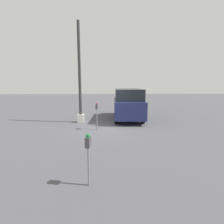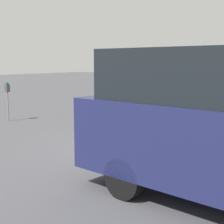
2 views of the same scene
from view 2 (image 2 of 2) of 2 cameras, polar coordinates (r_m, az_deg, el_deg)
The scene contains 3 objects.
ground_plane at distance 7.90m, azimuth 5.29°, elevation -6.69°, with size 80.00×80.00×0.00m, color #4C4C51.
parking_meter_near at distance 8.32m, azimuth 5.82°, elevation 2.02°, with size 0.22×0.15×1.54m.
parking_meter_far at distance 12.27m, azimuth -17.00°, elevation 3.15°, with size 0.22×0.15×1.35m.
Camera 2 is at (4.14, -6.40, 2.07)m, focal length 55.00 mm.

